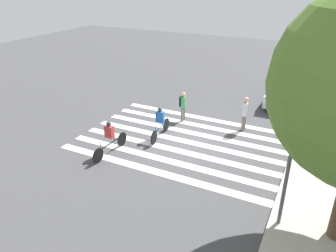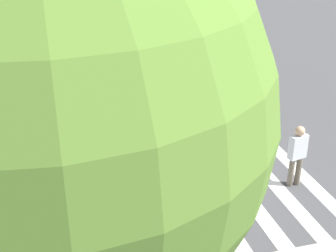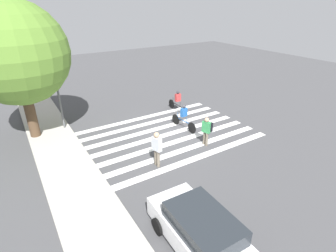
# 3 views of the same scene
# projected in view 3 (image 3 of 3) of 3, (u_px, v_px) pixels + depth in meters

# --- Properties ---
(ground_plane) EXTENTS (60.00, 60.00, 0.00)m
(ground_plane) POSITION_uv_depth(u_px,v_px,m) (169.00, 134.00, 16.29)
(ground_plane) COLOR #444447
(sidewalk_curb) EXTENTS (36.00, 2.50, 0.14)m
(sidewalk_curb) POSITION_uv_depth(u_px,v_px,m) (65.00, 163.00, 13.25)
(sidewalk_curb) COLOR #ADA89E
(sidewalk_curb) RESTS_ON ground_plane
(crosswalk_stripes) EXTENTS (6.62, 10.00, 0.01)m
(crosswalk_stripes) POSITION_uv_depth(u_px,v_px,m) (169.00, 134.00, 16.29)
(crosswalk_stripes) COLOR white
(crosswalk_stripes) RESTS_ON ground_plane
(traffic_light) EXTENTS (0.60, 0.50, 4.63)m
(traffic_light) POSITION_uv_depth(u_px,v_px,m) (58.00, 80.00, 15.54)
(traffic_light) COLOR #515456
(traffic_light) RESTS_ON ground_plane
(street_tree) EXTENTS (5.49, 5.49, 7.74)m
(street_tree) POSITION_uv_depth(u_px,v_px,m) (16.00, 54.00, 13.73)
(street_tree) COLOR #4C3826
(street_tree) RESTS_ON ground_plane
(pedestrian_adult_tall_backpack) EXTENTS (0.55, 0.34, 1.86)m
(pedestrian_adult_tall_backpack) POSITION_uv_depth(u_px,v_px,m) (157.00, 147.00, 12.75)
(pedestrian_adult_tall_backpack) COLOR #6B6051
(pedestrian_adult_tall_backpack) RESTS_ON ground_plane
(pedestrian_adult_yellow_jacket) EXTENTS (0.52, 0.49, 1.71)m
(pedestrian_adult_yellow_jacket) POSITION_uv_depth(u_px,v_px,m) (207.00, 129.00, 14.65)
(pedestrian_adult_yellow_jacket) COLOR #6B6051
(pedestrian_adult_yellow_jacket) RESTS_ON ground_plane
(cyclist_far_lane) EXTENTS (2.31, 0.42, 1.65)m
(cyclist_far_lane) POSITION_uv_depth(u_px,v_px,m) (184.00, 116.00, 16.62)
(cyclist_far_lane) COLOR black
(cyclist_far_lane) RESTS_ON ground_plane
(cyclist_near_curb) EXTENTS (2.48, 0.41, 1.64)m
(cyclist_near_curb) POSITION_uv_depth(u_px,v_px,m) (178.00, 101.00, 19.15)
(cyclist_near_curb) COLOR black
(cyclist_near_curb) RESTS_ON ground_plane
(car_parked_far_curb) EXTENTS (4.48, 2.00, 1.52)m
(car_parked_far_curb) POSITION_uv_depth(u_px,v_px,m) (203.00, 234.00, 8.35)
(car_parked_far_curb) COLOR silver
(car_parked_far_curb) RESTS_ON ground_plane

